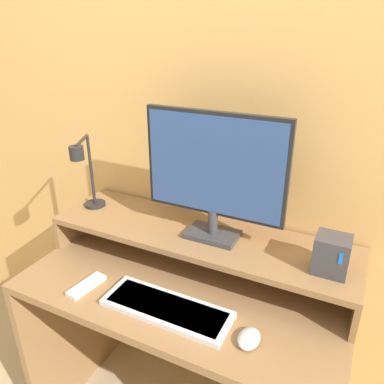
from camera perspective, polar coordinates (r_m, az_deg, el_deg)
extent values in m
cube|color=#E5AD60|center=(1.42, 4.56, 9.24)|extent=(6.00, 0.05, 2.50)
cube|color=olive|center=(1.37, -1.41, -14.28)|extent=(1.14, 0.58, 0.03)
cube|color=olive|center=(1.89, -17.20, -18.28)|extent=(0.03, 0.58, 0.74)
cube|color=olive|center=(1.71, -16.26, -4.06)|extent=(0.02, 0.32, 0.12)
cube|color=olive|center=(1.34, 24.08, -14.03)|extent=(0.02, 0.32, 0.12)
cube|color=olive|center=(1.39, 1.08, -6.54)|extent=(1.14, 0.32, 0.02)
cube|color=#38383D|center=(1.36, 3.12, -6.45)|extent=(0.19, 0.12, 0.02)
cylinder|color=#38383D|center=(1.33, 3.17, -4.51)|extent=(0.04, 0.04, 0.09)
cube|color=black|center=(1.25, 3.47, 4.12)|extent=(0.50, 0.02, 0.36)
cube|color=#2D4C8C|center=(1.24, 3.27, 3.96)|extent=(0.48, 0.01, 0.34)
cylinder|color=black|center=(1.63, -14.54, -1.80)|extent=(0.09, 0.09, 0.01)
cylinder|color=black|center=(1.57, -15.11, 3.20)|extent=(0.01, 0.01, 0.29)
cylinder|color=black|center=(1.46, -16.47, 7.53)|extent=(0.07, 0.14, 0.01)
cylinder|color=black|center=(1.40, -17.18, 5.69)|extent=(0.05, 0.05, 0.05)
cube|color=#3D3D42|center=(1.23, 20.48, -8.91)|extent=(0.10, 0.09, 0.12)
cube|color=#1972F2|center=(1.17, 21.72, -9.45)|extent=(0.01, 0.00, 0.04)
cube|color=silver|center=(1.26, -3.89, -17.28)|extent=(0.42, 0.15, 0.02)
cube|color=#AFAFB3|center=(1.25, -3.89, -17.10)|extent=(0.39, 0.12, 0.01)
ellipsoid|color=silver|center=(1.17, 8.68, -21.20)|extent=(0.06, 0.09, 0.03)
cube|color=white|center=(1.39, -15.79, -13.56)|extent=(0.07, 0.15, 0.02)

